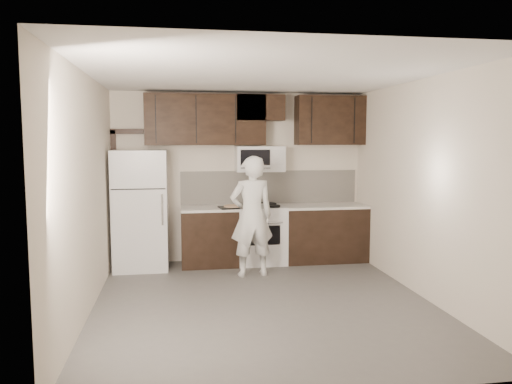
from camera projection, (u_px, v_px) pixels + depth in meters
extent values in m
plane|color=#565350|center=(263.00, 303.00, 6.00)|extent=(4.50, 4.50, 0.00)
plane|color=beige|center=(239.00, 177.00, 8.07)|extent=(4.00, 0.00, 4.00)
plane|color=white|center=(264.00, 74.00, 5.72)|extent=(4.50, 4.50, 0.00)
cube|color=black|center=(209.00, 237.00, 7.78)|extent=(0.87, 0.62, 0.87)
cube|color=black|center=(324.00, 234.00, 8.07)|extent=(1.32, 0.62, 0.87)
cube|color=silver|center=(209.00, 209.00, 7.73)|extent=(0.87, 0.64, 0.04)
cube|color=silver|center=(324.00, 206.00, 8.02)|extent=(1.32, 0.64, 0.04)
cube|color=silver|center=(261.00, 235.00, 7.91)|extent=(0.76, 0.62, 0.89)
cube|color=silver|center=(261.00, 207.00, 7.86)|extent=(0.76, 0.62, 0.02)
cube|color=black|center=(264.00, 235.00, 7.60)|extent=(0.50, 0.01, 0.30)
cylinder|color=silver|center=(265.00, 223.00, 7.55)|extent=(0.55, 0.02, 0.02)
cylinder|color=black|center=(251.00, 207.00, 7.68)|extent=(0.20, 0.20, 0.03)
cylinder|color=black|center=(274.00, 206.00, 7.74)|extent=(0.20, 0.20, 0.03)
cylinder|color=black|center=(248.00, 204.00, 7.97)|extent=(0.20, 0.20, 0.03)
cylinder|color=black|center=(270.00, 204.00, 8.03)|extent=(0.20, 0.20, 0.03)
cube|color=silver|center=(270.00, 187.00, 8.15)|extent=(2.90, 0.02, 0.54)
cube|color=black|center=(205.00, 120.00, 7.71)|extent=(1.85, 0.35, 0.78)
cube|color=black|center=(330.00, 121.00, 8.03)|extent=(1.10, 0.35, 0.78)
cube|color=black|center=(260.00, 108.00, 7.83)|extent=(0.76, 0.35, 0.40)
cube|color=silver|center=(260.00, 159.00, 7.90)|extent=(0.76, 0.38, 0.40)
cube|color=black|center=(255.00, 158.00, 7.69)|extent=(0.46, 0.01, 0.24)
cube|color=silver|center=(278.00, 157.00, 7.74)|extent=(0.18, 0.01, 0.24)
cylinder|color=silver|center=(256.00, 168.00, 7.68)|extent=(0.46, 0.02, 0.02)
cube|color=silver|center=(141.00, 210.00, 7.52)|extent=(0.80, 0.72, 1.80)
cube|color=black|center=(138.00, 189.00, 7.12)|extent=(0.77, 0.01, 0.02)
cylinder|color=silver|center=(162.00, 210.00, 7.18)|extent=(0.03, 0.03, 0.45)
cube|color=black|center=(115.00, 198.00, 7.75)|extent=(0.08, 0.08, 2.10)
cube|color=black|center=(127.00, 131.00, 7.68)|extent=(0.50, 0.08, 0.08)
cylinder|color=silver|center=(251.00, 203.00, 7.67)|extent=(0.17, 0.17, 0.13)
sphere|color=black|center=(251.00, 198.00, 7.67)|extent=(0.04, 0.04, 0.04)
cylinder|color=black|center=(259.00, 202.00, 7.65)|extent=(0.16, 0.07, 0.02)
cube|color=black|center=(233.00, 207.00, 7.64)|extent=(0.46, 0.36, 0.02)
cylinder|color=beige|center=(233.00, 206.00, 7.63)|extent=(0.32, 0.32, 0.02)
imported|color=white|center=(252.00, 216.00, 7.12)|extent=(0.68, 0.49, 1.73)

